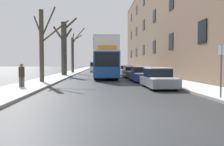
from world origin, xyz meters
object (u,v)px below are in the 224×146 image
object	(u,v)px
double_decker_bus	(105,57)
parked_car_0	(158,79)
parked_car_2	(131,72)
parked_car_1	(141,74)
pedestrian_left_sidewalk	(22,75)
parked_car_3	(125,71)
bare_tree_left_2	(73,53)
bare_tree_left_1	(64,47)
parked_car_4	(121,70)
bare_tree_left_0	(42,43)
street_sign_post	(221,69)
oncoming_van	(95,67)

from	to	relation	value
double_decker_bus	parked_car_0	bearing A→B (deg)	-73.50
parked_car_2	parked_car_1	bearing A→B (deg)	-90.00
double_decker_bus	pedestrian_left_sidewalk	xyz separation A→B (m)	(-5.88, -11.09, -1.60)
double_decker_bus	parked_car_3	xyz separation A→B (m)	(3.27, 6.64, -1.85)
bare_tree_left_2	parked_car_0	distance (m)	26.87
bare_tree_left_1	parked_car_0	world-z (taller)	bare_tree_left_1
bare_tree_left_1	parked_car_4	world-z (taller)	bare_tree_left_1
parked_car_1	parked_car_4	distance (m)	17.66
bare_tree_left_1	bare_tree_left_2	distance (m)	9.52
parked_car_4	bare_tree_left_2	bearing A→B (deg)	168.79
parked_car_2	parked_car_3	xyz separation A→B (m)	(-0.00, 5.31, 0.04)
bare_tree_left_0	bare_tree_left_1	world-z (taller)	bare_tree_left_1
parked_car_1	parked_car_3	bearing A→B (deg)	90.00
bare_tree_left_1	street_sign_post	bearing A→B (deg)	-64.37
parked_car_1	parked_car_2	distance (m)	6.47
parked_car_1	street_sign_post	world-z (taller)	street_sign_post
parked_car_3	oncoming_van	size ratio (longest dim) A/B	0.83
street_sign_post	parked_car_1	bearing A→B (deg)	96.93
parked_car_0	parked_car_1	distance (m)	5.90
bare_tree_left_0	bare_tree_left_1	distance (m)	11.42
bare_tree_left_0	street_sign_post	xyz separation A→B (m)	(10.23, -9.72, -2.00)
parked_car_0	bare_tree_left_0	bearing A→B (deg)	153.88
parked_car_3	double_decker_bus	bearing A→B (deg)	-116.23
pedestrian_left_sidewalk	bare_tree_left_0	bearing A→B (deg)	67.72
bare_tree_left_0	parked_car_0	distance (m)	10.26
double_decker_bus	parked_car_3	bearing A→B (deg)	63.77
parked_car_0	street_sign_post	distance (m)	5.61
parked_car_2	pedestrian_left_sidewalk	xyz separation A→B (m)	(-9.15, -12.41, 0.29)
parked_car_1	parked_car_4	bearing A→B (deg)	90.00
parked_car_0	oncoming_van	xyz separation A→B (m)	(-4.79, 32.29, 0.51)
bare_tree_left_2	street_sign_post	xyz separation A→B (m)	(9.98, -30.64, -2.31)
parked_car_3	parked_car_4	size ratio (longest dim) A/B	1.04
pedestrian_left_sidewalk	street_sign_post	world-z (taller)	street_sign_post
oncoming_van	pedestrian_left_sidewalk	xyz separation A→B (m)	(-4.36, -32.33, -0.23)
bare_tree_left_0	parked_car_4	distance (m)	21.35
parked_car_2	bare_tree_left_2	bearing A→B (deg)	123.71
bare_tree_left_1	parked_car_0	bearing A→B (deg)	-60.90
parked_car_2	street_sign_post	size ratio (longest dim) A/B	1.75
parked_car_1	bare_tree_left_1	bearing A→B (deg)	131.68
parked_car_4	bare_tree_left_0	bearing A→B (deg)	-114.76
bare_tree_left_1	parked_car_2	world-z (taller)	bare_tree_left_1
double_decker_bus	oncoming_van	world-z (taller)	double_decker_bus
oncoming_van	pedestrian_left_sidewalk	bearing A→B (deg)	-97.68
parked_car_2	oncoming_van	size ratio (longest dim) A/B	0.91
parked_car_4	street_sign_post	size ratio (longest dim) A/B	1.54
parked_car_2	bare_tree_left_1	bearing A→B (deg)	158.93
bare_tree_left_2	parked_car_3	xyz separation A→B (m)	(8.60, -7.58, -3.07)
oncoming_van	pedestrian_left_sidewalk	world-z (taller)	oncoming_van
bare_tree_left_2	parked_car_4	xyz separation A→B (m)	(8.60, -1.71, -3.12)
bare_tree_left_0	parked_car_3	bearing A→B (deg)	56.41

